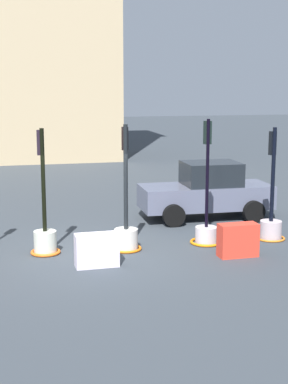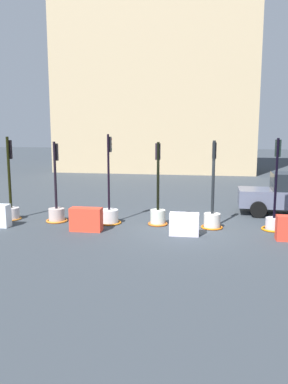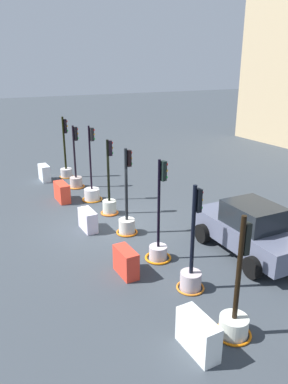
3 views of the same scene
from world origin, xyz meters
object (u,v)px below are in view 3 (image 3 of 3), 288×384
traffic_light_6 (191,271)px  construction_barrier_4 (198,334)px  construction_barrier_1 (62,192)px  construction_barrier_2 (88,220)px  traffic_light_2 (92,191)px  car_grey_saloon (249,230)px  construction_barrier_0 (44,173)px  traffic_light_7 (235,316)px  traffic_light_3 (109,201)px  traffic_light_0 (66,166)px  traffic_light_5 (159,244)px  construction_barrier_3 (126,262)px  traffic_light_4 (127,220)px  traffic_light_1 (76,178)px

traffic_light_6 → construction_barrier_4: (2.05, -1.23, -0.14)m
construction_barrier_1 → construction_barrier_2: 3.52m
traffic_light_2 → car_grey_saloon: (7.20, 2.85, 0.40)m
traffic_light_2 → construction_barrier_0: bearing=-163.0°
traffic_light_7 → construction_barrier_2: bearing=-171.3°
traffic_light_2 → traffic_light_3: size_ratio=1.09×
traffic_light_7 → traffic_light_3: bearing=178.2°
traffic_light_0 → traffic_light_3: 6.01m
traffic_light_5 → construction_barrier_2: 3.42m
traffic_light_7 → car_grey_saloon: (-2.86, 3.01, 0.35)m
traffic_light_5 → traffic_light_6: bearing=-0.6°
traffic_light_2 → construction_barrier_2: 3.25m
traffic_light_3 → construction_barrier_3: 4.83m
traffic_light_2 → construction_barrier_2: (3.00, -1.25, -0.07)m
traffic_light_2 → traffic_light_5: size_ratio=1.04×
traffic_light_0 → traffic_light_7: bearing=-0.6°
traffic_light_3 → traffic_light_7: traffic_light_3 is taller
construction_barrier_3 → car_grey_saloon: car_grey_saloon is taller
traffic_light_4 → construction_barrier_2: size_ratio=3.18×
traffic_light_1 → construction_barrier_3: traffic_light_1 is taller
traffic_light_6 → car_grey_saloon: size_ratio=0.74×
traffic_light_1 → construction_barrier_2: bearing=-12.9°
traffic_light_6 → construction_barrier_3: traffic_light_6 is taller
traffic_light_5 → construction_barrier_2: size_ratio=3.27×
construction_barrier_3 → traffic_light_5: bearing=105.0°
construction_barrier_0 → construction_barrier_1: 3.52m
traffic_light_4 → traffic_light_3: bearing=175.8°
traffic_light_1 → traffic_light_3: bearing=2.4°
traffic_light_0 → traffic_light_7: size_ratio=1.10×
traffic_light_2 → construction_barrier_0: traffic_light_2 is taller
traffic_light_2 → construction_barrier_1: traffic_light_2 is taller
traffic_light_6 → construction_barrier_0: size_ratio=3.08×
traffic_light_7 → construction_barrier_1: bearing=-174.1°
traffic_light_6 → traffic_light_7: (2.02, -0.17, -0.06)m
traffic_light_0 → construction_barrier_4: traffic_light_0 is taller
construction_barrier_1 → traffic_light_4: bearing=15.0°
traffic_light_3 → construction_barrier_0: bearing=-167.4°
construction_barrier_0 → construction_barrier_1: bearing=-0.3°
traffic_light_0 → traffic_light_2: traffic_light_2 is taller
construction_barrier_1 → car_grey_saloon: (7.73, 4.10, 0.43)m
traffic_light_1 → traffic_light_5: 8.31m
car_grey_saloon → construction_barrier_3: bearing=-99.3°
traffic_light_2 → car_grey_saloon: traffic_light_2 is taller
traffic_light_2 → construction_barrier_4: traffic_light_2 is taller
traffic_light_3 → traffic_light_4: (2.05, -0.15, -0.03)m
traffic_light_1 → traffic_light_6: traffic_light_1 is taller
traffic_light_5 → traffic_light_3: bearing=179.2°
traffic_light_4 → construction_barrier_2: traffic_light_4 is taller
traffic_light_3 → traffic_light_6: traffic_light_3 is taller
traffic_light_3 → construction_barrier_2: size_ratio=3.11×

